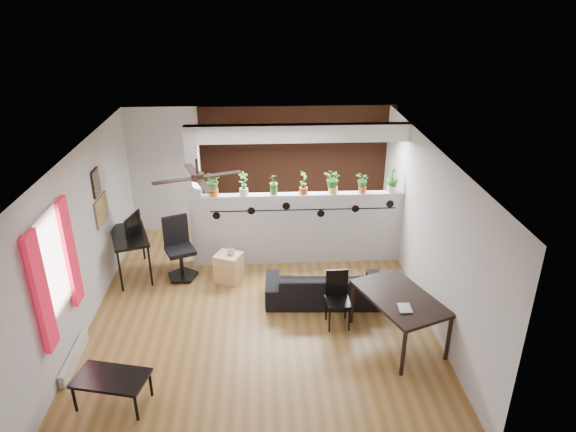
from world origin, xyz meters
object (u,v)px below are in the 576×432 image
Objects in this scene: potted_plant_6 at (392,179)px; cube_shelf at (229,267)px; potted_plant_1 at (243,183)px; potted_plant_5 at (363,182)px; ceiling_fan at (198,179)px; dining_table at (400,301)px; potted_plant_0 at (213,183)px; folding_chair at (337,293)px; coffee_table at (111,380)px; potted_plant_2 at (274,184)px; potted_plant_3 at (304,182)px; potted_plant_4 at (333,180)px; cup at (231,252)px; sofa at (324,286)px; office_chair at (180,252)px; computer_desk at (130,238)px.

potted_plant_6 is 0.90× the size of cube_shelf.
potted_plant_5 is (2.11, -0.00, -0.02)m from potted_plant_1.
ceiling_fan is 3.29m from dining_table.
potted_plant_0 is 1.07× the size of potted_plant_1.
folding_chair is 3.34m from coffee_table.
potted_plant_2 is 0.88× the size of potted_plant_3.
potted_plant_4 reaches higher than cup.
dining_table reaches higher than sofa.
potted_plant_6 is 2.32m from sofa.
cup is at bearing -160.52° from potted_plant_4.
potted_plant_3 is 1.10× the size of potted_plant_5.
potted_plant_2 is at bearing 59.19° from ceiling_fan.
potted_plant_1 is at bearing 180.00° from potted_plant_4.
cube_shelf is (-2.39, -0.64, -1.30)m from potted_plant_5.
potted_plant_0 is 1.34m from office_chair.
potted_plant_4 is (2.11, 0.00, 0.00)m from potted_plant_0.
potted_plant_6 reaches higher than potted_plant_1.
potted_plant_1 is 1.01× the size of potted_plant_3.
potted_plant_5 is at bearing -118.20° from sofa.
computer_desk is 0.77× the size of dining_table.
office_chair reaches higher than sofa.
potted_plant_1 is 1.64m from office_chair.
folding_chair reaches higher than sofa.
office_chair reaches higher than coffee_table.
dining_table is (-0.41, -2.43, -0.93)m from potted_plant_6.
potted_plant_2 is at bearing 180.00° from potted_plant_4.
potted_plant_6 is (3.16, 0.00, 0.00)m from potted_plant_0.
potted_plant_4 is at bearing 40.24° from ceiling_fan.
coffee_table is at bearing -140.29° from potted_plant_6.
sofa is 1.87× the size of coffee_table.
computer_desk is at bearing -175.26° from potted_plant_5.
ceiling_fan reaches higher than office_chair.
folding_chair is at bearing 27.15° from coffee_table.
sofa is (-0.81, -1.34, -1.29)m from potted_plant_5.
cube_shelf reaches higher than coffee_table.
potted_plant_3 is 3.34× the size of cup.
ceiling_fan is 2.62× the size of potted_plant_4.
coffee_table is at bearing -120.88° from potted_plant_2.
potted_plant_4 is at bearing 0.00° from potted_plant_3.
folding_chair is at bearing -14.07° from cube_shelf.
potted_plant_4 is at bearing 0.00° from potted_plant_1.
potted_plant_1 is 0.94× the size of potted_plant_4.
sofa is 1.49m from dining_table.
potted_plant_5 reaches higher than cube_shelf.
dining_table is at bearing -30.39° from office_chair.
potted_plant_5 is at bearing -0.00° from potted_plant_2.
potted_plant_4 reaches higher than dining_table.
computer_desk is 0.89m from office_chair.
ceiling_fan reaches higher than potted_plant_6.
potted_plant_4 is at bearing 0.00° from potted_plant_0.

